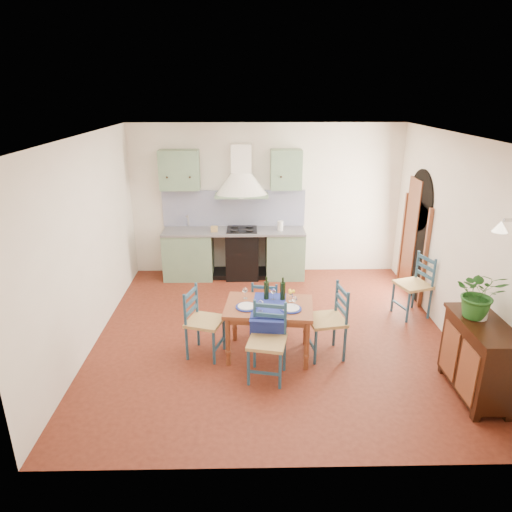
# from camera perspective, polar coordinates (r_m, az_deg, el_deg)

# --- Properties ---
(floor) EXTENTS (5.00, 5.00, 0.00)m
(floor) POSITION_cam_1_polar(r_m,az_deg,el_deg) (6.74, 2.02, -9.68)
(floor) COLOR #48190F
(floor) RESTS_ON ground
(back_wall) EXTENTS (5.00, 0.96, 2.80)m
(back_wall) POSITION_cam_1_polar(r_m,az_deg,el_deg) (8.45, -1.90, 4.33)
(back_wall) COLOR white
(back_wall) RESTS_ON ground
(right_wall) EXTENTS (0.26, 5.00, 2.80)m
(right_wall) POSITION_cam_1_polar(r_m,az_deg,el_deg) (7.04, 22.77, 1.90)
(right_wall) COLOR white
(right_wall) RESTS_ON ground
(left_wall) EXTENTS (0.04, 5.00, 2.80)m
(left_wall) POSITION_cam_1_polar(r_m,az_deg,el_deg) (6.52, -20.34, 1.44)
(left_wall) COLOR white
(left_wall) RESTS_ON ground
(ceiling) EXTENTS (5.00, 5.00, 0.01)m
(ceiling) POSITION_cam_1_polar(r_m,az_deg,el_deg) (5.87, 2.36, 14.79)
(ceiling) COLOR white
(ceiling) RESTS_ON back_wall
(dining_table) EXTENTS (1.20, 0.93, 1.03)m
(dining_table) POSITION_cam_1_polar(r_m,az_deg,el_deg) (5.97, 1.66, -6.90)
(dining_table) COLOR brown
(dining_table) RESTS_ON ground
(chair_near) EXTENTS (0.53, 0.53, 0.95)m
(chair_near) POSITION_cam_1_polar(r_m,az_deg,el_deg) (5.60, 1.45, -10.60)
(chair_near) COLOR navy
(chair_near) RESTS_ON ground
(chair_far) EXTENTS (0.46, 0.46, 0.84)m
(chair_far) POSITION_cam_1_polar(r_m,az_deg,el_deg) (6.57, 1.22, -6.24)
(chair_far) COLOR navy
(chair_far) RESTS_ON ground
(chair_left) EXTENTS (0.55, 0.55, 0.94)m
(chair_left) POSITION_cam_1_polar(r_m,az_deg,el_deg) (6.07, -6.69, -8.15)
(chair_left) COLOR navy
(chair_left) RESTS_ON ground
(chair_right) EXTENTS (0.53, 0.53, 0.99)m
(chair_right) POSITION_cam_1_polar(r_m,az_deg,el_deg) (6.09, 9.09, -7.95)
(chair_right) COLOR navy
(chair_right) RESTS_ON ground
(chair_spare) EXTENTS (0.57, 0.57, 0.98)m
(chair_spare) POSITION_cam_1_polar(r_m,az_deg,el_deg) (7.47, 19.23, -3.44)
(chair_spare) COLOR navy
(chair_spare) RESTS_ON ground
(sideboard) EXTENTS (0.50, 1.05, 0.94)m
(sideboard) POSITION_cam_1_polar(r_m,az_deg,el_deg) (5.85, 26.07, -11.22)
(sideboard) COLOR black
(sideboard) RESTS_ON ground
(potted_plant) EXTENTS (0.64, 0.60, 0.58)m
(potted_plant) POSITION_cam_1_polar(r_m,az_deg,el_deg) (5.64, 26.19, -4.25)
(potted_plant) COLOR #21581E
(potted_plant) RESTS_ON sideboard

